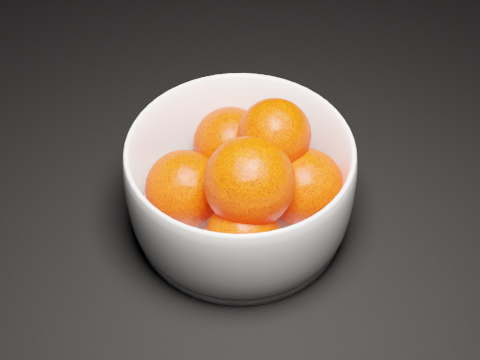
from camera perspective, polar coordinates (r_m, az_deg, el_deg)
The scene contains 2 objects.
bowl at distance 0.56m, azimuth 0.00°, elevation -0.33°, with size 0.19×0.19×0.09m.
orange_pile at distance 0.55m, azimuth 0.61°, elevation 0.28°, with size 0.15×0.14×0.11m.
Camera 1 is at (-0.01, -0.04, 0.46)m, focal length 50.00 mm.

